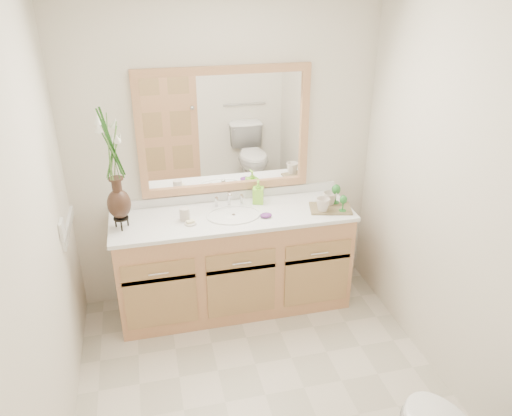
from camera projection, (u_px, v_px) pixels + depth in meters
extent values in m
plane|color=beige|center=(265.00, 395.00, 3.27)|extent=(2.60, 2.60, 0.00)
cube|color=silver|center=(225.00, 156.00, 3.88)|extent=(2.40, 0.02, 2.40)
cube|color=silver|center=(35.00, 261.00, 2.49)|extent=(0.02, 2.60, 2.40)
cube|color=silver|center=(460.00, 212.00, 2.99)|extent=(0.02, 2.60, 2.40)
cube|color=tan|center=(234.00, 262.00, 3.98)|extent=(1.80, 0.55, 0.80)
cube|color=white|center=(233.00, 216.00, 3.80)|extent=(1.84, 0.57, 0.03)
ellipsoid|color=white|center=(234.00, 222.00, 3.80)|extent=(0.38, 0.30, 0.12)
cylinder|color=silver|center=(229.00, 199.00, 3.91)|extent=(0.02, 0.02, 0.11)
cylinder|color=silver|center=(216.00, 202.00, 3.89)|extent=(0.02, 0.02, 0.08)
cylinder|color=silver|center=(241.00, 200.00, 3.93)|extent=(0.02, 0.02, 0.08)
cube|color=white|center=(225.00, 131.00, 3.77)|extent=(1.20, 0.01, 0.85)
cube|color=tan|center=(223.00, 70.00, 3.57)|extent=(1.32, 0.04, 0.06)
cube|color=tan|center=(226.00, 187.00, 3.97)|extent=(1.32, 0.04, 0.06)
cube|color=tan|center=(140.00, 137.00, 3.64)|extent=(0.06, 0.04, 0.85)
cube|color=tan|center=(304.00, 126.00, 3.90)|extent=(0.06, 0.04, 0.85)
cube|color=white|center=(62.00, 229.00, 3.26)|extent=(0.02, 0.12, 0.12)
cylinder|color=black|center=(121.00, 218.00, 3.56)|extent=(0.11, 0.11, 0.01)
ellipsoid|color=#311D15|center=(119.00, 204.00, 3.51)|extent=(0.17, 0.17, 0.22)
cylinder|color=#311D15|center=(117.00, 186.00, 3.45)|extent=(0.07, 0.07, 0.10)
cylinder|color=#4C7A33|center=(112.00, 151.00, 3.34)|extent=(0.06, 0.06, 0.39)
cylinder|color=beige|center=(185.00, 214.00, 3.69)|extent=(0.07, 0.07, 0.10)
cylinder|color=beige|center=(190.00, 223.00, 3.64)|extent=(0.09, 0.09, 0.01)
cube|color=beige|center=(190.00, 222.00, 3.64)|extent=(0.06, 0.05, 0.02)
imported|color=#8CE736|center=(258.00, 193.00, 3.94)|extent=(0.10, 0.10, 0.17)
ellipsoid|color=#65297B|center=(266.00, 215.00, 3.74)|extent=(0.09, 0.08, 0.03)
cube|color=brown|center=(330.00, 208.00, 3.87)|extent=(0.36, 0.28, 0.02)
imported|color=beige|center=(323.00, 204.00, 3.79)|extent=(0.13, 0.12, 0.11)
imported|color=beige|center=(330.00, 198.00, 3.89)|extent=(0.14, 0.14, 0.11)
cylinder|color=#27762B|center=(342.00, 210.00, 3.81)|extent=(0.05, 0.05, 0.01)
cylinder|color=#27762B|center=(343.00, 206.00, 3.79)|extent=(0.01, 0.01, 0.08)
ellipsoid|color=#27762B|center=(343.00, 199.00, 3.77)|extent=(0.06, 0.06, 0.07)
cylinder|color=#27762B|center=(335.00, 202.00, 3.94)|extent=(0.07, 0.07, 0.01)
cylinder|color=#27762B|center=(336.00, 197.00, 3.92)|extent=(0.01, 0.01, 0.10)
ellipsoid|color=#27762B|center=(336.00, 189.00, 3.89)|extent=(0.07, 0.07, 0.08)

